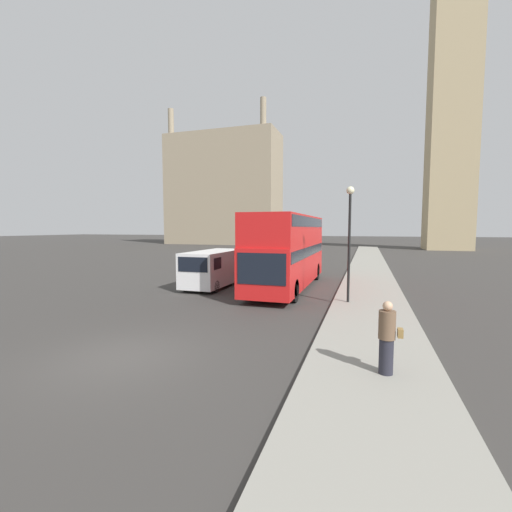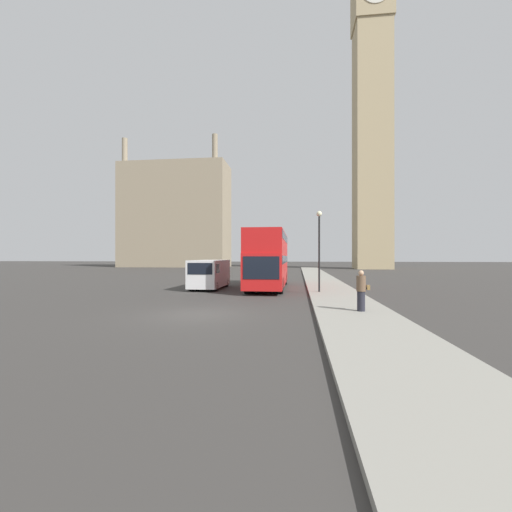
{
  "view_description": "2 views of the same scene",
  "coord_description": "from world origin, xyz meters",
  "px_view_note": "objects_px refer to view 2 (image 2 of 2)",
  "views": [
    {
      "loc": [
        6.47,
        -7.65,
        3.61
      ],
      "look_at": [
        0.57,
        10.51,
        2.05
      ],
      "focal_mm": 24.0,
      "sensor_mm": 36.0,
      "label": 1
    },
    {
      "loc": [
        4.27,
        -14.28,
        2.49
      ],
      "look_at": [
        0.09,
        20.0,
        2.54
      ],
      "focal_mm": 24.0,
      "sensor_mm": 36.0,
      "label": 2
    }
  ],
  "objects_px": {
    "red_double_decker_bus": "(269,257)",
    "white_van": "(210,273)",
    "clock_tower": "(372,88)",
    "street_lamp": "(319,238)",
    "pedestrian": "(361,291)"
  },
  "relations": [
    {
      "from": "clock_tower",
      "to": "pedestrian",
      "type": "bearing_deg",
      "value": -102.26
    },
    {
      "from": "white_van",
      "to": "pedestrian",
      "type": "bearing_deg",
      "value": -48.16
    },
    {
      "from": "red_double_decker_bus",
      "to": "clock_tower",
      "type": "bearing_deg",
      "value": 68.93
    },
    {
      "from": "street_lamp",
      "to": "white_van",
      "type": "bearing_deg",
      "value": 162.14
    },
    {
      "from": "pedestrian",
      "to": "white_van",
      "type": "bearing_deg",
      "value": 131.84
    },
    {
      "from": "red_double_decker_bus",
      "to": "street_lamp",
      "type": "xyz_separation_m",
      "value": [
        3.68,
        -3.62,
        1.27
      ]
    },
    {
      "from": "clock_tower",
      "to": "red_double_decker_bus",
      "type": "distance_m",
      "value": 58.66
    },
    {
      "from": "clock_tower",
      "to": "street_lamp",
      "type": "relative_size",
      "value": 13.29
    },
    {
      "from": "clock_tower",
      "to": "pedestrian",
      "type": "relative_size",
      "value": 40.74
    },
    {
      "from": "white_van",
      "to": "street_lamp",
      "type": "relative_size",
      "value": 1.01
    },
    {
      "from": "clock_tower",
      "to": "white_van",
      "type": "xyz_separation_m",
      "value": [
        -21.63,
        -45.52,
        -35.36
      ]
    },
    {
      "from": "red_double_decker_bus",
      "to": "pedestrian",
      "type": "bearing_deg",
      "value": -66.71
    },
    {
      "from": "red_double_decker_bus",
      "to": "white_van",
      "type": "relative_size",
      "value": 2.04
    },
    {
      "from": "red_double_decker_bus",
      "to": "pedestrian",
      "type": "xyz_separation_m",
      "value": [
        4.97,
        -11.54,
        -1.41
      ]
    },
    {
      "from": "red_double_decker_bus",
      "to": "white_van",
      "type": "height_order",
      "value": "red_double_decker_bus"
    }
  ]
}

